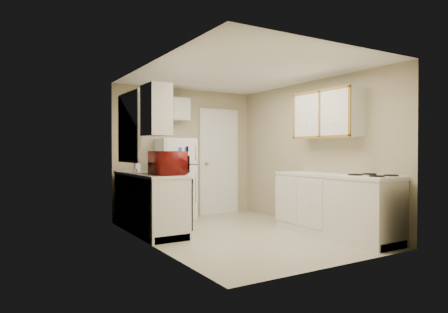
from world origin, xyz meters
TOP-DOWN VIEW (x-y plane):
  - floor at (0.00, 0.00)m, footprint 3.80×3.80m
  - ceiling at (0.00, 0.00)m, footprint 3.80×3.80m
  - wall_left at (-1.40, 0.00)m, footprint 3.80×3.80m
  - wall_right at (1.40, 0.00)m, footprint 3.80×3.80m
  - wall_back at (0.00, 1.90)m, footprint 2.80×2.80m
  - wall_front at (0.00, -1.90)m, footprint 2.80×2.80m
  - left_counter at (-1.10, 0.90)m, footprint 0.60×1.80m
  - dishwasher at (-0.81, 0.30)m, footprint 0.03×0.58m
  - sink at (-1.10, 1.05)m, footprint 0.54×0.74m
  - microwave at (-1.01, 0.38)m, footprint 0.63×0.38m
  - soap_bottle at (-1.15, 1.33)m, footprint 0.09×0.09m
  - window_blinds at (-1.36, 1.05)m, footprint 0.10×0.98m
  - upper_cabinet_left at (-1.25, 0.22)m, footprint 0.30×0.45m
  - refrigerator at (-0.36, 1.59)m, footprint 0.64×0.63m
  - cabinet_over_fridge at (-0.40, 1.75)m, footprint 0.70×0.30m
  - interior_door at (0.70, 1.86)m, footprint 0.86×0.06m
  - right_counter at (1.10, -0.80)m, footprint 0.60×2.00m
  - stove at (1.13, -1.44)m, footprint 0.56×0.68m
  - upper_cabinet_right at (1.25, -0.50)m, footprint 0.30×1.20m

SIDE VIEW (x-z plane):
  - floor at x=0.00m, z-range 0.00..0.00m
  - stove at x=1.13m, z-range 0.00..0.82m
  - left_counter at x=-1.10m, z-range 0.00..0.90m
  - right_counter at x=1.10m, z-range 0.00..0.90m
  - dishwasher at x=-0.81m, z-range 0.13..0.85m
  - refrigerator at x=-0.36m, z-range 0.00..1.46m
  - sink at x=-1.10m, z-range 0.78..0.94m
  - soap_bottle at x=-1.15m, z-range 0.90..1.10m
  - interior_door at x=0.70m, z-range -0.02..2.06m
  - microwave at x=-1.01m, z-range 0.85..1.25m
  - wall_left at x=-1.40m, z-range 1.20..1.20m
  - wall_right at x=1.40m, z-range 1.20..1.20m
  - wall_back at x=0.00m, z-range 1.20..1.20m
  - wall_front at x=0.00m, z-range 1.20..1.20m
  - window_blinds at x=-1.36m, z-range 1.06..2.14m
  - upper_cabinet_left at x=-1.25m, z-range 1.45..2.15m
  - upper_cabinet_right at x=1.25m, z-range 1.45..2.15m
  - cabinet_over_fridge at x=-0.40m, z-range 1.80..2.20m
  - ceiling at x=0.00m, z-range 2.40..2.40m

